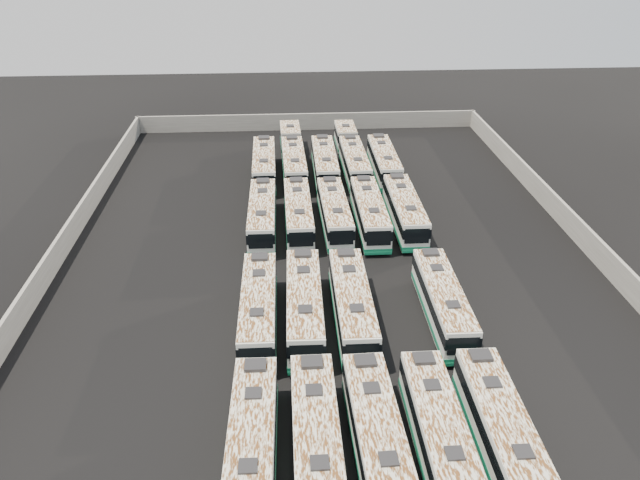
{
  "coord_description": "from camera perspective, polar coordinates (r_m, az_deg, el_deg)",
  "views": [
    {
      "loc": [
        -3.58,
        -44.61,
        26.11
      ],
      "look_at": [
        -0.61,
        1.5,
        1.6
      ],
      "focal_mm": 35.0,
      "sensor_mm": 36.0,
      "label": 1
    }
  ],
  "objects": [
    {
      "name": "bus_midfront_far_right",
      "position": [
        45.17,
        11.17,
        -5.53
      ],
      "size": [
        2.45,
        11.1,
        3.12
      ],
      "rotation": [
        0.0,
        0.0,
        -0.01
      ],
      "color": "silver",
      "rests_on": "ground"
    },
    {
      "name": "bus_midback_far_left",
      "position": [
        56.8,
        -5.3,
        2.27
      ],
      "size": [
        2.45,
        11.25,
        3.17
      ],
      "rotation": [
        0.0,
        0.0,
        -0.01
      ],
      "color": "silver",
      "rests_on": "ground"
    },
    {
      "name": "ground",
      "position": [
        51.81,
        0.78,
        -2.32
      ],
      "size": [
        140.0,
        140.0,
        0.0
      ],
      "primitive_type": "plane",
      "color": "black",
      "rests_on": "ground"
    },
    {
      "name": "bus_midback_right",
      "position": [
        57.23,
        4.57,
        2.52
      ],
      "size": [
        2.4,
        11.3,
        3.18
      ],
      "rotation": [
        0.0,
        0.0,
        -0.0
      ],
      "color": "silver",
      "rests_on": "ground"
    },
    {
      "name": "bus_front_right",
      "position": [
        34.93,
        10.93,
        -17.22
      ],
      "size": [
        2.42,
        11.25,
        3.17
      ],
      "rotation": [
        0.0,
        0.0,
        -0.0
      ],
      "color": "silver",
      "rests_on": "ground"
    },
    {
      "name": "bus_front_left",
      "position": [
        33.91,
        -0.32,
        -18.17
      ],
      "size": [
        2.48,
        11.58,
        3.26
      ],
      "rotation": [
        0.0,
        0.0,
        -0.0
      ],
      "color": "silver",
      "rests_on": "ground"
    },
    {
      "name": "bus_back_far_left",
      "position": [
        68.45,
        -5.12,
        6.89
      ],
      "size": [
        2.55,
        11.42,
        3.21
      ],
      "rotation": [
        0.0,
        0.0,
        0.01
      ],
      "color": "silver",
      "rests_on": "ground"
    },
    {
      "name": "bus_front_far_left",
      "position": [
        33.97,
        -6.23,
        -18.33
      ],
      "size": [
        2.67,
        11.51,
        3.23
      ],
      "rotation": [
        0.0,
        0.0,
        -0.02
      ],
      "color": "silver",
      "rests_on": "ground"
    },
    {
      "name": "bus_back_left",
      "position": [
        71.2,
        -2.51,
        7.81
      ],
      "size": [
        2.76,
        17.64,
        3.19
      ],
      "rotation": [
        0.0,
        0.0,
        0.02
      ],
      "color": "silver",
      "rests_on": "ground"
    },
    {
      "name": "bus_back_far_right",
      "position": [
        69.39,
        5.88,
        7.13
      ],
      "size": [
        2.48,
        11.26,
        3.17
      ],
      "rotation": [
        0.0,
        0.0,
        -0.01
      ],
      "color": "silver",
      "rests_on": "ground"
    },
    {
      "name": "bus_midfront_left",
      "position": [
        43.76,
        -1.44,
        -6.01
      ],
      "size": [
        2.67,
        11.63,
        3.26
      ],
      "rotation": [
        0.0,
        0.0,
        -0.02
      ],
      "color": "silver",
      "rests_on": "ground"
    },
    {
      "name": "bus_front_center",
      "position": [
        34.22,
        5.35,
        -17.84
      ],
      "size": [
        2.71,
        11.51,
        3.23
      ],
      "rotation": [
        0.0,
        0.0,
        0.03
      ],
      "color": "silver",
      "rests_on": "ground"
    },
    {
      "name": "bus_midback_center",
      "position": [
        57.12,
        1.34,
        2.52
      ],
      "size": [
        2.57,
        11.09,
        3.11
      ],
      "rotation": [
        0.0,
        0.0,
        0.02
      ],
      "color": "silver",
      "rests_on": "ground"
    },
    {
      "name": "bus_midback_far_right",
      "position": [
        57.95,
        7.76,
        2.7
      ],
      "size": [
        2.51,
        11.45,
        3.22
      ],
      "rotation": [
        0.0,
        0.0,
        -0.01
      ],
      "color": "silver",
      "rests_on": "ground"
    },
    {
      "name": "perimeter_wall",
      "position": [
        51.27,
        0.79,
        -1.26
      ],
      "size": [
        45.2,
        73.2,
        2.2
      ],
      "color": "slate",
      "rests_on": "ground"
    },
    {
      "name": "bus_front_far_right",
      "position": [
        35.73,
        16.39,
        -16.7
      ],
      "size": [
        2.52,
        11.48,
        3.23
      ],
      "rotation": [
        0.0,
        0.0,
        -0.01
      ],
      "color": "silver",
      "rests_on": "ground"
    },
    {
      "name": "bus_midback_left",
      "position": [
        56.88,
        -1.99,
        2.42
      ],
      "size": [
        2.48,
        11.21,
        3.15
      ],
      "rotation": [
        0.0,
        0.0,
        0.01
      ],
      "color": "silver",
      "rests_on": "ground"
    },
    {
      "name": "bus_midfront_far_left",
      "position": [
        43.71,
        -5.63,
        -6.26
      ],
      "size": [
        2.48,
        11.39,
        3.2
      ],
      "rotation": [
        0.0,
        0.0,
        -0.01
      ],
      "color": "silver",
      "rests_on": "ground"
    },
    {
      "name": "bus_midfront_center",
      "position": [
        43.91,
        2.96,
        -5.92
      ],
      "size": [
        2.5,
        11.6,
        3.27
      ],
      "rotation": [
        0.0,
        0.0,
        -0.0
      ],
      "color": "silver",
      "rests_on": "ground"
    },
    {
      "name": "bus_back_center",
      "position": [
        68.53,
        0.45,
        7.02
      ],
      "size": [
        2.48,
        11.39,
        3.21
      ],
      "rotation": [
        0.0,
        0.0,
        -0.01
      ],
      "color": "silver",
      "rests_on": "ground"
    },
    {
      "name": "bus_back_right",
      "position": [
        71.58,
        2.9,
        7.89
      ],
      "size": [
        2.52,
        17.37,
        3.14
      ],
      "rotation": [
        0.0,
        0.0,
        0.01
      ],
      "color": "silver",
      "rests_on": "ground"
    }
  ]
}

